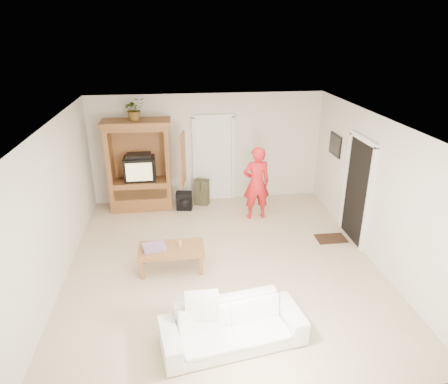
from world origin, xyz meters
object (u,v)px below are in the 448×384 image
at_px(armoire, 141,171).
at_px(man, 256,183).
at_px(sofa, 233,326).
at_px(coffee_table, 171,251).

bearing_deg(armoire, man, -19.00).
height_order(armoire, man, armoire).
xyz_separation_m(sofa, coffee_table, (-0.81, 1.91, 0.09)).
bearing_deg(man, sofa, 70.38).
bearing_deg(coffee_table, armoire, 103.27).
xyz_separation_m(armoire, sofa, (1.47, -4.66, -0.63)).
distance_m(sofa, coffee_table, 2.08).
relative_size(armoire, man, 1.27).
relative_size(sofa, coffee_table, 1.68).
xyz_separation_m(armoire, man, (2.54, -0.88, -0.08)).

